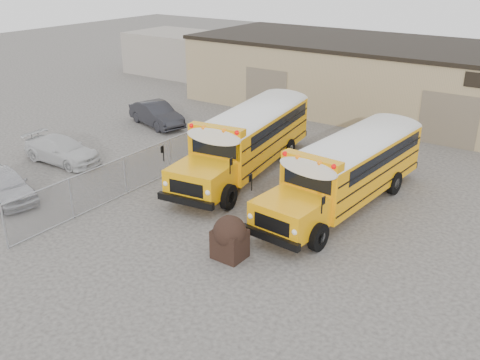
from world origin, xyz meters
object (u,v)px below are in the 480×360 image
Objects in this scene: car_silver at (5,185)px; school_bus_right at (409,130)px; tarp_bundle at (230,237)px; car_white at (62,150)px; car_dark at (156,114)px; school_bus_left at (297,104)px.

school_bus_right is at bearing -28.16° from car_silver.
tarp_bundle is 0.36× the size of car_white.
school_bus_right is 15.42m from car_dark.
tarp_bundle is 13.10m from car_white.
school_bus_right is 2.35× the size of car_dark.
car_dark is (-2.19, 12.03, 0.04)m from car_silver.
tarp_bundle is at bearing -104.32° from car_white.
school_bus_left is at bearing 171.59° from school_bus_right.
school_bus_left reaches higher than school_bus_right.
car_silver is (-5.84, -15.63, -1.14)m from school_bus_left.
car_dark reaches higher than car_silver.
school_bus_left is 6.85× the size of tarp_bundle.
car_dark is (-0.39, 7.59, 0.09)m from car_white.
tarp_bundle is 0.39× the size of car_silver.
school_bus_left is 13.60m from car_white.
car_white is at bearing -160.37° from car_dark.
school_bus_left is at bearing -49.18° from car_dark.
school_bus_right is at bearing -63.81° from car_dark.
tarp_bundle reaches higher than car_silver.
car_silver is at bearing -171.53° from tarp_bundle.
school_bus_right is at bearing -8.41° from school_bus_left.
tarp_bundle is at bearing -98.74° from school_bus_right.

